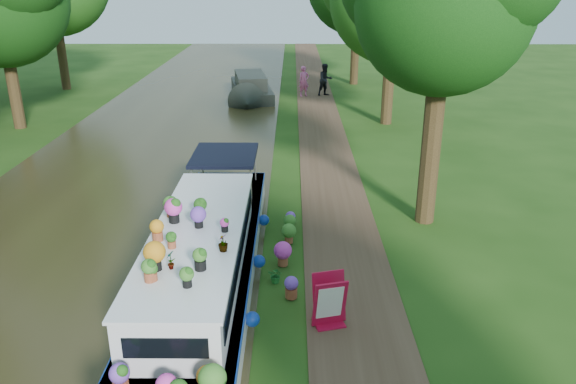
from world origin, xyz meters
The scene contains 9 objects.
ground centered at (0.00, 0.00, 0.00)m, with size 100.00×100.00×0.00m, color #1C3D0F.
canal_water centered at (-6.00, 0.00, 0.01)m, with size 10.00×100.00×0.02m, color black.
towpath centered at (1.20, 0.00, 0.01)m, with size 2.20×100.00×0.03m, color #442F1F.
plant_boat centered at (-2.25, -1.66, 0.85)m, with size 2.29×13.52×2.23m.
second_boat centered at (-2.73, 21.39, 0.58)m, with size 3.11×7.68×1.43m.
sandwich_board centered at (0.57, -2.46, 0.54)m, with size 0.75×0.72×1.13m.
pedestrian_pink centered at (0.50, 21.73, 0.93)m, with size 0.66×0.43×1.81m, color #D45788.
pedestrian_dark centered at (1.82, 21.87, 1.00)m, with size 0.94×0.73×1.94m, color black.
verge_plant centered at (-0.60, -0.70, 0.20)m, with size 0.36×0.31×0.40m, color #217028.
Camera 1 is at (-0.22, -12.61, 6.97)m, focal length 35.00 mm.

